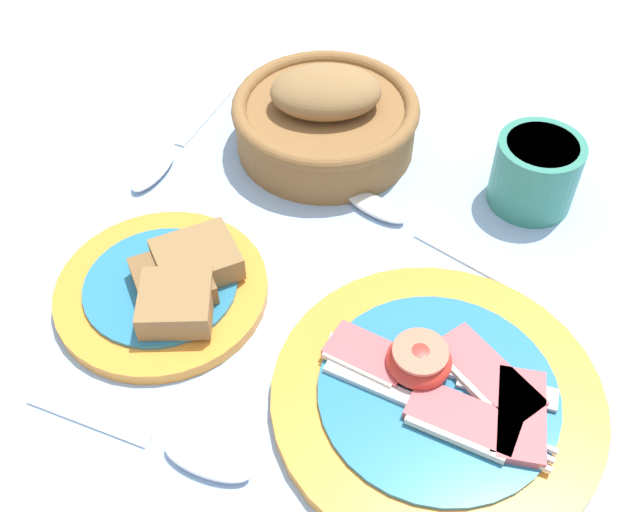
# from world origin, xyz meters

# --- Properties ---
(ground_plane) EXTENTS (3.00, 3.00, 0.00)m
(ground_plane) POSITION_xyz_m (0.00, 0.00, 0.00)
(ground_plane) COLOR #93B2DB
(breakfast_plate) EXTENTS (0.26, 0.26, 0.04)m
(breakfast_plate) POSITION_xyz_m (0.10, -0.01, 0.01)
(breakfast_plate) COLOR orange
(breakfast_plate) RESTS_ON ground_plane
(bread_plate) EXTENTS (0.19, 0.19, 0.04)m
(bread_plate) POSITION_xyz_m (-0.14, 0.03, 0.01)
(bread_plate) COLOR orange
(bread_plate) RESTS_ON ground_plane
(sugar_cup) EXTENTS (0.08, 0.08, 0.07)m
(sugar_cup) POSITION_xyz_m (0.15, 0.24, 0.04)
(sugar_cup) COLOR #337F6B
(sugar_cup) RESTS_ON ground_plane
(bread_basket) EXTENTS (0.20, 0.20, 0.09)m
(bread_basket) POSITION_xyz_m (-0.07, 0.27, 0.04)
(bread_basket) COLOR brown
(bread_basket) RESTS_ON ground_plane
(teaspoon_by_saucer) EXTENTS (0.19, 0.09, 0.01)m
(teaspoon_by_saucer) POSITION_xyz_m (0.03, 0.17, 0.01)
(teaspoon_by_saucer) COLOR silver
(teaspoon_by_saucer) RESTS_ON ground_plane
(teaspoon_near_cup) EXTENTS (0.19, 0.04, 0.01)m
(teaspoon_near_cup) POSITION_xyz_m (-0.08, -0.11, 0.01)
(teaspoon_near_cup) COLOR silver
(teaspoon_near_cup) RESTS_ON ground_plane
(teaspoon_stray) EXTENTS (0.05, 0.19, 0.01)m
(teaspoon_stray) POSITION_xyz_m (-0.22, 0.20, 0.01)
(teaspoon_stray) COLOR silver
(teaspoon_stray) RESTS_ON ground_plane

